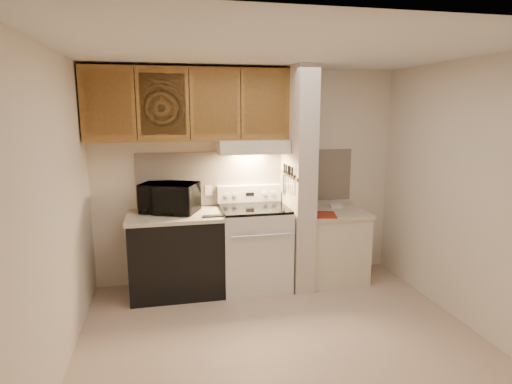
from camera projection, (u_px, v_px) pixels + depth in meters
name	position (u px, v px, depth m)	size (l,w,h in m)	color
floor	(281.00, 336.00, 3.90)	(3.60, 3.60, 0.00)	#CAAD98
ceiling	(284.00, 50.00, 3.41)	(3.60, 3.60, 0.00)	white
wall_back	(248.00, 176.00, 5.09)	(3.60, 0.02, 2.50)	beige
wall_left	(57.00, 214.00, 3.28)	(0.02, 3.00, 2.50)	beige
wall_right	(466.00, 194.00, 4.03)	(0.02, 3.00, 2.50)	beige
backsplash	(248.00, 177.00, 5.09)	(2.60, 0.02, 0.63)	#F3DCC8
range_body	(254.00, 248.00, 4.92)	(0.76, 0.65, 0.92)	silver
oven_window	(260.00, 254.00, 4.60)	(0.50, 0.01, 0.30)	black
oven_handle	(261.00, 236.00, 4.52)	(0.02, 0.02, 0.65)	silver
cooktop	(254.00, 208.00, 4.82)	(0.74, 0.64, 0.03)	black
range_backguard	(249.00, 193.00, 5.08)	(0.76, 0.08, 0.20)	silver
range_display	(250.00, 194.00, 5.03)	(0.10, 0.01, 0.04)	black
range_knob_left_outer	(226.00, 195.00, 4.97)	(0.05, 0.05, 0.02)	silver
range_knob_left_inner	(235.00, 195.00, 4.99)	(0.05, 0.05, 0.02)	silver
range_knob_right_inner	(265.00, 194.00, 5.07)	(0.05, 0.05, 0.02)	silver
range_knob_right_outer	(273.00, 193.00, 5.09)	(0.05, 0.05, 0.02)	silver
dishwasher_front	(177.00, 256.00, 4.75)	(1.00, 0.63, 0.87)	black
left_countertop	(175.00, 216.00, 4.66)	(1.04, 0.67, 0.04)	beige
spoon_rest	(214.00, 216.00, 4.55)	(0.24, 0.08, 0.02)	black
teal_jar	(180.00, 212.00, 4.56)	(0.09, 0.09, 0.10)	#2C6A64
outlet	(208.00, 190.00, 5.00)	(0.08, 0.01, 0.12)	beige
microwave	(170.00, 198.00, 4.71)	(0.59, 0.40, 0.33)	black
partition_pillar	(298.00, 179.00, 4.86)	(0.22, 0.70, 2.50)	beige
pillar_trim	(288.00, 175.00, 4.83)	(0.01, 0.70, 0.04)	olive
knife_strip	(289.00, 174.00, 4.78)	(0.02, 0.42, 0.04)	black
knife_blade_a	(292.00, 186.00, 4.64)	(0.01, 0.04, 0.16)	silver
knife_handle_a	(292.00, 172.00, 4.62)	(0.02, 0.02, 0.10)	black
knife_blade_b	(290.00, 185.00, 4.72)	(0.01, 0.04, 0.18)	silver
knife_handle_b	(290.00, 171.00, 4.70)	(0.02, 0.02, 0.10)	black
knife_blade_c	(288.00, 185.00, 4.80)	(0.01, 0.04, 0.20)	silver
knife_handle_c	(288.00, 170.00, 4.76)	(0.02, 0.02, 0.10)	black
knife_blade_d	(286.00, 182.00, 4.86)	(0.01, 0.04, 0.16)	silver
knife_handle_d	(286.00, 169.00, 4.84)	(0.02, 0.02, 0.10)	black
knife_blade_e	(284.00, 182.00, 4.94)	(0.01, 0.04, 0.18)	silver
knife_handle_e	(284.00, 168.00, 4.92)	(0.02, 0.02, 0.10)	black
oven_mitt	(283.00, 183.00, 5.01)	(0.03, 0.09, 0.21)	gray
right_cab_base	(333.00, 247.00, 5.12)	(0.70, 0.60, 0.81)	beige
right_countertop	(335.00, 213.00, 5.04)	(0.74, 0.64, 0.04)	beige
red_folder	(325.00, 215.00, 4.85)	(0.24, 0.33, 0.01)	maroon
white_box	(336.00, 206.00, 5.22)	(0.14, 0.10, 0.04)	white
range_hood	(252.00, 146.00, 4.81)	(0.78, 0.44, 0.15)	beige
hood_lip	(256.00, 152.00, 4.62)	(0.78, 0.04, 0.06)	beige
upper_cabinets	(189.00, 104.00, 4.62)	(2.18, 0.33, 0.77)	olive
cab_door_a	(108.00, 104.00, 4.30)	(0.46, 0.01, 0.63)	olive
cab_gap_a	(136.00, 104.00, 4.35)	(0.01, 0.01, 0.73)	black
cab_door_b	(163.00, 104.00, 4.41)	(0.46, 0.01, 0.63)	olive
cab_gap_b	(190.00, 104.00, 4.47)	(0.01, 0.01, 0.73)	black
cab_door_c	(215.00, 104.00, 4.53)	(0.46, 0.01, 0.63)	olive
cab_gap_c	(241.00, 104.00, 4.58)	(0.01, 0.01, 0.73)	black
cab_door_d	(265.00, 104.00, 4.64)	(0.46, 0.01, 0.63)	olive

